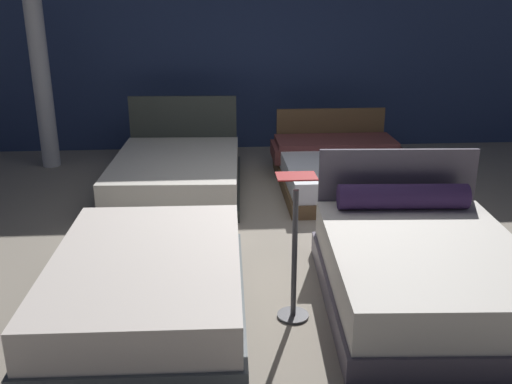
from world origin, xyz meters
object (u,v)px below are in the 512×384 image
Objects in this scene: bed_0 at (148,286)px; support_pillar at (36,38)px; bed_1 at (422,269)px; bed_2 at (177,173)px; bed_3 at (344,170)px; price_sign at (294,264)px.

bed_0 is 4.70m from support_pillar.
bed_2 is (-2.08, 2.84, -0.05)m from bed_1.
support_pillar is (-1.77, 4.08, 1.50)m from bed_0.
bed_2 reaches higher than bed_3.
bed_1 is 2.83m from bed_3.
bed_1 reaches higher than bed_0.
bed_0 is 1.03× the size of bed_3.
support_pillar is (-3.90, 1.19, 1.53)m from bed_3.
support_pillar is at bearing 163.11° from bed_3.
support_pillar is at bearing 114.81° from bed_0.
bed_1 is 0.60× the size of support_pillar.
bed_3 is at bearing 54.88° from bed_0.
bed_1 is at bearing 2.76° from bed_0.
price_sign is at bearing -4.79° from bed_0.
bed_0 is 1.01× the size of bed_1.
bed_0 is at bearing -66.48° from support_pillar.
bed_2 is at bearing -32.95° from support_pillar.
bed_3 is (2.08, -0.01, -0.00)m from bed_2.
bed_1 is 0.95× the size of bed_2.
bed_2 is (0.05, 2.90, -0.02)m from bed_0.
bed_3 is 4.36m from support_pillar.
bed_1 is 1.02× the size of bed_3.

